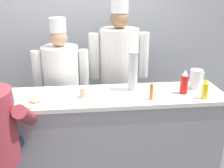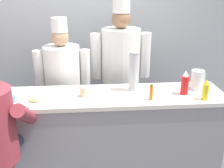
{
  "view_description": "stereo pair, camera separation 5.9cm",
  "coord_description": "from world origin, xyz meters",
  "px_view_note": "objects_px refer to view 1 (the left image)",
  "views": [
    {
      "loc": [
        0.13,
        -2.06,
        1.99
      ],
      "look_at": [
        0.38,
        0.25,
        1.11
      ],
      "focal_mm": 42.0,
      "sensor_mm": 36.0,
      "label": 1
    },
    {
      "loc": [
        0.19,
        -2.07,
        1.99
      ],
      "look_at": [
        0.38,
        0.25,
        1.11
      ],
      "focal_mm": 42.0,
      "sensor_mm": 36.0,
      "label": 2
    }
  ],
  "objects_px": {
    "breakfast_plate": "(35,102)",
    "cook_in_whites_far": "(119,68)",
    "cereal_bowl": "(7,101)",
    "cook_in_whites_near": "(62,82)",
    "hot_sauce_bottle_orange": "(151,92)",
    "coffee_mug_tan": "(84,92)",
    "cup_stack_steel": "(133,71)",
    "mustard_bottle_yellow": "(205,89)",
    "water_pitcher_clear": "(196,79)",
    "ketchup_bottle_red": "(184,82)"
  },
  "relations": [
    {
      "from": "breakfast_plate",
      "to": "cook_in_whites_far",
      "type": "xyz_separation_m",
      "value": [
        0.88,
        0.88,
        0.02
      ]
    },
    {
      "from": "cereal_bowl",
      "to": "cook_in_whites_near",
      "type": "bearing_deg",
      "value": 58.74
    },
    {
      "from": "hot_sauce_bottle_orange",
      "to": "cook_in_whites_near",
      "type": "distance_m",
      "value": 1.18
    },
    {
      "from": "coffee_mug_tan",
      "to": "cup_stack_steel",
      "type": "relative_size",
      "value": 0.31
    },
    {
      "from": "mustard_bottle_yellow",
      "to": "hot_sauce_bottle_orange",
      "type": "relative_size",
      "value": 1.29
    },
    {
      "from": "coffee_mug_tan",
      "to": "cup_stack_steel",
      "type": "xyz_separation_m",
      "value": [
        0.49,
        0.13,
        0.15
      ]
    },
    {
      "from": "mustard_bottle_yellow",
      "to": "cook_in_whites_far",
      "type": "bearing_deg",
      "value": 126.44
    },
    {
      "from": "hot_sauce_bottle_orange",
      "to": "cook_in_whites_far",
      "type": "xyz_separation_m",
      "value": [
        -0.18,
        0.9,
        -0.04
      ]
    },
    {
      "from": "mustard_bottle_yellow",
      "to": "cook_in_whites_near",
      "type": "relative_size",
      "value": 0.12
    },
    {
      "from": "water_pitcher_clear",
      "to": "cook_in_whites_far",
      "type": "relative_size",
      "value": 0.11
    },
    {
      "from": "cereal_bowl",
      "to": "coffee_mug_tan",
      "type": "relative_size",
      "value": 1.18
    },
    {
      "from": "cup_stack_steel",
      "to": "breakfast_plate",
      "type": "bearing_deg",
      "value": -165.27
    },
    {
      "from": "hot_sauce_bottle_orange",
      "to": "breakfast_plate",
      "type": "xyz_separation_m",
      "value": [
        -1.06,
        0.01,
        -0.06
      ]
    },
    {
      "from": "cook_in_whites_near",
      "to": "cook_in_whites_far",
      "type": "height_order",
      "value": "cook_in_whites_far"
    },
    {
      "from": "water_pitcher_clear",
      "to": "breakfast_plate",
      "type": "relative_size",
      "value": 0.88
    },
    {
      "from": "mustard_bottle_yellow",
      "to": "hot_sauce_bottle_orange",
      "type": "xyz_separation_m",
      "value": [
        -0.5,
        0.03,
        -0.02
      ]
    },
    {
      "from": "cook_in_whites_near",
      "to": "cup_stack_steel",
      "type": "bearing_deg",
      "value": -33.67
    },
    {
      "from": "water_pitcher_clear",
      "to": "cook_in_whites_far",
      "type": "distance_m",
      "value": 0.97
    },
    {
      "from": "water_pitcher_clear",
      "to": "cook_in_whites_far",
      "type": "xyz_separation_m",
      "value": [
        -0.71,
        0.67,
        -0.06
      ]
    },
    {
      "from": "hot_sauce_bottle_orange",
      "to": "cereal_bowl",
      "type": "relative_size",
      "value": 1.06
    },
    {
      "from": "coffee_mug_tan",
      "to": "cook_in_whites_far",
      "type": "relative_size",
      "value": 0.07
    },
    {
      "from": "cup_stack_steel",
      "to": "cook_in_whites_near",
      "type": "relative_size",
      "value": 0.24
    },
    {
      "from": "cook_in_whites_near",
      "to": "hot_sauce_bottle_orange",
      "type": "bearing_deg",
      "value": -40.76
    },
    {
      "from": "cup_stack_steel",
      "to": "mustard_bottle_yellow",
      "type": "bearing_deg",
      "value": -24.83
    },
    {
      "from": "breakfast_plate",
      "to": "coffee_mug_tan",
      "type": "bearing_deg",
      "value": 14.47
    },
    {
      "from": "ketchup_bottle_red",
      "to": "hot_sauce_bottle_orange",
      "type": "relative_size",
      "value": 1.58
    },
    {
      "from": "mustard_bottle_yellow",
      "to": "hot_sauce_bottle_orange",
      "type": "distance_m",
      "value": 0.5
    },
    {
      "from": "mustard_bottle_yellow",
      "to": "ketchup_bottle_red",
      "type": "bearing_deg",
      "value": 134.8
    },
    {
      "from": "cook_in_whites_far",
      "to": "mustard_bottle_yellow",
      "type": "bearing_deg",
      "value": -53.56
    },
    {
      "from": "hot_sauce_bottle_orange",
      "to": "mustard_bottle_yellow",
      "type": "bearing_deg",
      "value": -3.71
    },
    {
      "from": "ketchup_bottle_red",
      "to": "cup_stack_steel",
      "type": "relative_size",
      "value": 0.62
    },
    {
      "from": "mustard_bottle_yellow",
      "to": "coffee_mug_tan",
      "type": "distance_m",
      "value": 1.13
    },
    {
      "from": "water_pitcher_clear",
      "to": "coffee_mug_tan",
      "type": "height_order",
      "value": "water_pitcher_clear"
    },
    {
      "from": "hot_sauce_bottle_orange",
      "to": "cup_stack_steel",
      "type": "height_order",
      "value": "cup_stack_steel"
    },
    {
      "from": "water_pitcher_clear",
      "to": "breakfast_plate",
      "type": "distance_m",
      "value": 1.6
    },
    {
      "from": "water_pitcher_clear",
      "to": "cook_in_whites_near",
      "type": "bearing_deg",
      "value": 159.32
    },
    {
      "from": "water_pitcher_clear",
      "to": "cup_stack_steel",
      "type": "xyz_separation_m",
      "value": [
        -0.65,
        0.03,
        0.1
      ]
    },
    {
      "from": "breakfast_plate",
      "to": "cup_stack_steel",
      "type": "xyz_separation_m",
      "value": [
        0.93,
        0.25,
        0.19
      ]
    },
    {
      "from": "cereal_bowl",
      "to": "hot_sauce_bottle_orange",
      "type": "bearing_deg",
      "value": -2.25
    },
    {
      "from": "breakfast_plate",
      "to": "cook_in_whites_far",
      "type": "relative_size",
      "value": 0.12
    },
    {
      "from": "ketchup_bottle_red",
      "to": "coffee_mug_tan",
      "type": "height_order",
      "value": "ketchup_bottle_red"
    },
    {
      "from": "water_pitcher_clear",
      "to": "breakfast_plate",
      "type": "bearing_deg",
      "value": -172.18
    },
    {
      "from": "mustard_bottle_yellow",
      "to": "water_pitcher_clear",
      "type": "height_order",
      "value": "water_pitcher_clear"
    },
    {
      "from": "cereal_bowl",
      "to": "cup_stack_steel",
      "type": "xyz_separation_m",
      "value": [
        1.19,
        0.21,
        0.17
      ]
    },
    {
      "from": "breakfast_plate",
      "to": "water_pitcher_clear",
      "type": "bearing_deg",
      "value": 7.82
    },
    {
      "from": "cook_in_whites_near",
      "to": "coffee_mug_tan",
      "type": "bearing_deg",
      "value": -67.22
    },
    {
      "from": "coffee_mug_tan",
      "to": "mustard_bottle_yellow",
      "type": "bearing_deg",
      "value": -8.15
    },
    {
      "from": "cereal_bowl",
      "to": "cup_stack_steel",
      "type": "bearing_deg",
      "value": 9.88
    },
    {
      "from": "mustard_bottle_yellow",
      "to": "cereal_bowl",
      "type": "bearing_deg",
      "value": 177.34
    },
    {
      "from": "breakfast_plate",
      "to": "cereal_bowl",
      "type": "xyz_separation_m",
      "value": [
        -0.26,
        0.04,
        0.01
      ]
    }
  ]
}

